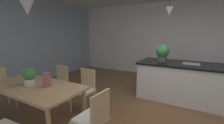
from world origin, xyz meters
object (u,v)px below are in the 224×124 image
object	(u,v)px
dining_table	(35,89)
potted_plant_on_island	(163,52)
chair_kitchen_end	(93,118)
potted_plant_on_table	(29,76)
kitchen_island	(182,81)
vase_on_dining_table	(47,80)
chair_far_right	(84,89)
chair_far_left	(58,83)
chair_window_end	(1,87)

from	to	relation	value
dining_table	potted_plant_on_island	bearing A→B (deg)	56.51
chair_kitchen_end	potted_plant_on_table	distance (m)	1.39
chair_kitchen_end	kitchen_island	xyz separation A→B (m)	(0.86, 2.42, -0.01)
dining_table	kitchen_island	world-z (taller)	kitchen_island
dining_table	chair_kitchen_end	world-z (taller)	chair_kitchen_end
potted_plant_on_island	vase_on_dining_table	size ratio (longest dim) A/B	1.78
chair_far_right	potted_plant_on_table	xyz separation A→B (m)	(-0.49, -0.83, 0.41)
chair_far_left	kitchen_island	xyz separation A→B (m)	(2.47, 1.61, -0.01)
chair_far_right	potted_plant_on_island	bearing A→B (deg)	53.03
chair_far_left	potted_plant_on_table	world-z (taller)	potted_plant_on_table
kitchen_island	potted_plant_on_island	bearing A→B (deg)	180.00
chair_kitchen_end	chair_far_left	size ratio (longest dim) A/B	1.00
chair_window_end	chair_far_right	bearing A→B (deg)	26.53
kitchen_island	chair_far_right	bearing A→B (deg)	-136.58
kitchen_island	potted_plant_on_table	size ratio (longest dim) A/B	6.63
chair_far_right	potted_plant_on_island	distance (m)	2.12
kitchen_island	vase_on_dining_table	xyz separation A→B (m)	(-1.85, -2.35, 0.38)
dining_table	kitchen_island	xyz separation A→B (m)	(2.09, 2.41, -0.19)
vase_on_dining_table	potted_plant_on_table	bearing A→B (deg)	-165.13
chair_window_end	vase_on_dining_table	size ratio (longest dim) A/B	3.65
potted_plant_on_table	kitchen_island	bearing A→B (deg)	48.10
dining_table	chair_window_end	world-z (taller)	chair_window_end
potted_plant_on_table	chair_far_left	bearing A→B (deg)	108.66
chair_window_end	kitchen_island	distance (m)	4.09
dining_table	chair_far_left	distance (m)	0.91
dining_table	chair_kitchen_end	xyz separation A→B (m)	(1.22, -0.00, -0.18)
chair_kitchen_end	kitchen_island	distance (m)	2.56
chair_kitchen_end	potted_plant_on_island	xyz separation A→B (m)	(0.37, 2.42, 0.66)
chair_far_right	kitchen_island	world-z (taller)	kitchen_island
potted_plant_on_table	chair_window_end	bearing A→B (deg)	178.69
dining_table	vase_on_dining_table	distance (m)	0.31
kitchen_island	potted_plant_on_island	size ratio (longest dim) A/B	4.76
chair_far_left	chair_far_right	size ratio (longest dim) A/B	1.00
potted_plant_on_table	dining_table	bearing A→B (deg)	13.11
chair_window_end	potted_plant_on_island	world-z (taller)	potted_plant_on_island
chair_window_end	potted_plant_on_table	world-z (taller)	potted_plant_on_table
chair_window_end	kitchen_island	size ratio (longest dim) A/B	0.43
chair_far_left	vase_on_dining_table	world-z (taller)	vase_on_dining_table
chair_window_end	vase_on_dining_table	world-z (taller)	vase_on_dining_table
chair_kitchen_end	chair_far_right	xyz separation A→B (m)	(-0.84, 0.81, 0.00)
kitchen_island	potted_plant_on_table	xyz separation A→B (m)	(-2.19, -2.44, 0.43)
chair_window_end	vase_on_dining_table	distance (m)	1.50
chair_window_end	potted_plant_on_table	distance (m)	1.20
chair_kitchen_end	vase_on_dining_table	distance (m)	1.06
dining_table	potted_plant_on_table	world-z (taller)	potted_plant_on_table
potted_plant_on_island	chair_kitchen_end	bearing A→B (deg)	-98.80
chair_far_right	potted_plant_on_island	xyz separation A→B (m)	(1.21, 1.61, 0.66)
kitchen_island	chair_window_end	bearing A→B (deg)	-143.91
dining_table	chair_kitchen_end	bearing A→B (deg)	-0.11
chair_window_end	kitchen_island	xyz separation A→B (m)	(3.31, 2.41, -0.01)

